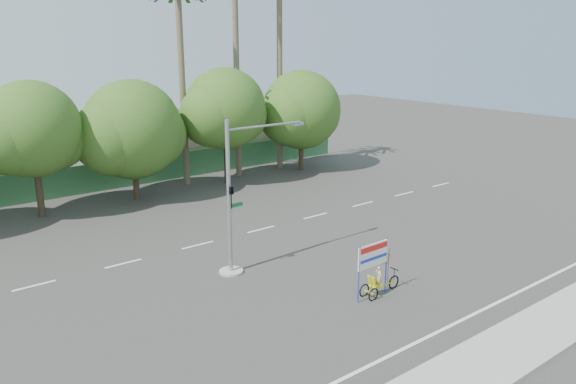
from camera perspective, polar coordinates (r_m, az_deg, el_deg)
ground at (r=24.48m, az=4.34°, el=-9.67°), size 120.00×120.00×0.00m
sidewalk_near at (r=20.23m, az=19.31°, el=-16.18°), size 50.00×2.40×0.12m
fence at (r=41.76m, az=-15.80°, el=1.91°), size 38.00×0.08×2.00m
building_right at (r=48.93m, az=-9.21°, el=5.19°), size 14.00×8.00×3.60m
tree_left at (r=35.64m, az=-24.63°, el=5.49°), size 6.66×5.60×8.07m
tree_center at (r=37.52m, az=-15.61°, el=5.85°), size 7.62×6.40×7.85m
tree_right at (r=40.54m, az=-6.46°, el=8.10°), size 6.90×5.80×8.36m
tree_far_right at (r=44.63m, az=1.31°, el=8.10°), size 7.38×6.20×7.94m
palm_tall at (r=42.57m, az=-5.34°, el=15.54°), size 3.73×3.79×17.45m
palm_mid at (r=44.86m, az=-0.86°, el=14.24°), size 3.73×3.79×15.45m
palm_short at (r=40.34m, az=-10.81°, el=13.07°), size 3.73×3.79×14.45m
traffic_signal at (r=25.14m, az=-5.38°, el=-1.86°), size 4.72×1.10×7.00m
trike_billboard at (r=23.61m, az=8.99°, el=-8.14°), size 2.53×0.59×2.49m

